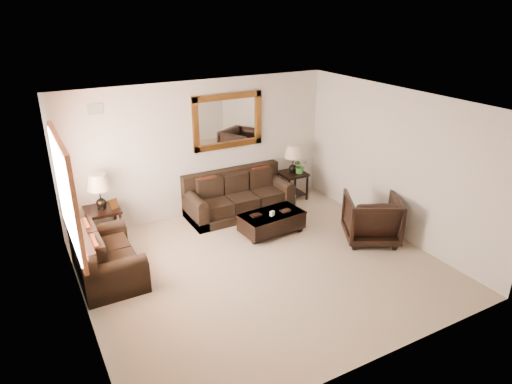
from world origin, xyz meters
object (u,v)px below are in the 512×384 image
loveseat (104,259)px  armchair (372,216)px  sofa (238,198)px  end_table_right (293,164)px  coffee_table (272,221)px  end_table_left (101,198)px

loveseat → armchair: (4.52, -1.08, 0.16)m
loveseat → armchair: armchair is taller
sofa → end_table_right: size_ratio=1.77×
loveseat → coffee_table: bearing=-89.6°
end_table_right → armchair: (0.21, -2.31, -0.32)m
coffee_table → sofa: bearing=93.1°
end_table_left → armchair: 4.85m
end_table_right → armchair: 2.34m
armchair → coffee_table: bearing=-8.0°
sofa → armchair: size_ratio=2.25×
coffee_table → armchair: size_ratio=1.30×
end_table_right → coffee_table: bearing=-135.8°
armchair → loveseat: bearing=15.9°
sofa → end_table_left: end_table_left is taller
sofa → loveseat: 3.12m
end_table_right → end_table_left: bearing=-179.7°
loveseat → end_table_left: size_ratio=1.19×
loveseat → coffee_table: loveseat is taller
coffee_table → end_table_right: bearing=39.1°
coffee_table → armchair: 1.83m
end_table_left → end_table_right: size_ratio=1.07×
loveseat → end_table_right: bearing=-74.1°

